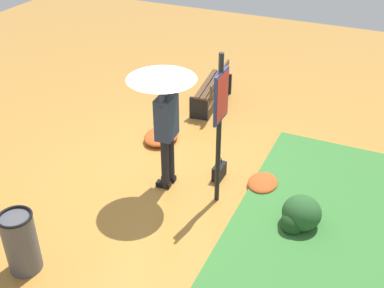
{
  "coord_description": "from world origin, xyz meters",
  "views": [
    {
      "loc": [
        5.42,
        2.92,
        4.46
      ],
      "look_at": [
        0.09,
        0.51,
        0.85
      ],
      "focal_mm": 44.92,
      "sensor_mm": 36.0,
      "label": 1
    }
  ],
  "objects_px": {
    "person_with_umbrella": "(164,96)",
    "trash_bin": "(21,242)",
    "info_sign_post": "(220,114)",
    "handbag": "(219,171)",
    "park_bench": "(214,87)"
  },
  "relations": [
    {
      "from": "person_with_umbrella",
      "to": "trash_bin",
      "type": "bearing_deg",
      "value": -20.63
    },
    {
      "from": "person_with_umbrella",
      "to": "info_sign_post",
      "type": "height_order",
      "value": "info_sign_post"
    },
    {
      "from": "info_sign_post",
      "to": "handbag",
      "type": "xyz_separation_m",
      "value": [
        -0.53,
        -0.18,
        -1.32
      ]
    },
    {
      "from": "park_bench",
      "to": "info_sign_post",
      "type": "bearing_deg",
      "value": 23.35
    },
    {
      "from": "park_bench",
      "to": "trash_bin",
      "type": "height_order",
      "value": "trash_bin"
    },
    {
      "from": "handbag",
      "to": "park_bench",
      "type": "height_order",
      "value": "park_bench"
    },
    {
      "from": "info_sign_post",
      "to": "handbag",
      "type": "relative_size",
      "value": 6.22
    },
    {
      "from": "person_with_umbrella",
      "to": "handbag",
      "type": "relative_size",
      "value": 5.53
    },
    {
      "from": "person_with_umbrella",
      "to": "handbag",
      "type": "distance_m",
      "value": 1.66
    },
    {
      "from": "park_bench",
      "to": "trash_bin",
      "type": "bearing_deg",
      "value": -4.97
    },
    {
      "from": "trash_bin",
      "to": "person_with_umbrella",
      "type": "bearing_deg",
      "value": 159.37
    },
    {
      "from": "info_sign_post",
      "to": "park_bench",
      "type": "relative_size",
      "value": 1.64
    },
    {
      "from": "handbag",
      "to": "info_sign_post",
      "type": "bearing_deg",
      "value": 18.91
    },
    {
      "from": "person_with_umbrella",
      "to": "trash_bin",
      "type": "height_order",
      "value": "person_with_umbrella"
    },
    {
      "from": "trash_bin",
      "to": "park_bench",
      "type": "bearing_deg",
      "value": 175.03
    }
  ]
}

